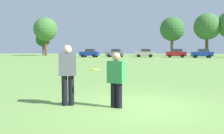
{
  "coord_description": "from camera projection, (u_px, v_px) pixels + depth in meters",
  "views": [
    {
      "loc": [
        0.52,
        -7.06,
        1.59
      ],
      "look_at": [
        -1.08,
        2.24,
        0.95
      ],
      "focal_mm": 39.96,
      "sensor_mm": 36.0,
      "label": 1
    }
  ],
  "objects": [
    {
      "name": "frisbee",
      "position": [
        95.0,
        69.0,
        6.88
      ],
      "size": [
        0.27,
        0.27,
        0.04
      ],
      "color": "yellow"
    },
    {
      "name": "parked_car_near_left",
      "position": [
        90.0,
        53.0,
        54.74
      ],
      "size": [
        4.26,
        2.34,
        1.82
      ],
      "color": "navy",
      "rests_on": "ground"
    },
    {
      "name": "parked_car_mid_right",
      "position": [
        176.0,
        53.0,
        53.02
      ],
      "size": [
        4.26,
        2.34,
        1.82
      ],
      "color": "maroon",
      "rests_on": "ground"
    },
    {
      "name": "parked_car_near_right",
      "position": [
        202.0,
        53.0,
        50.09
      ],
      "size": [
        4.26,
        2.34,
        1.82
      ],
      "color": "navy",
      "rests_on": "ground"
    },
    {
      "name": "parked_car_mid_left",
      "position": [
        115.0,
        53.0,
        55.94
      ],
      "size": [
        4.26,
        2.34,
        1.82
      ],
      "color": "slate",
      "rests_on": "ground"
    },
    {
      "name": "traffic_cone",
      "position": [
        65.0,
        77.0,
        12.38
      ],
      "size": [
        0.32,
        0.32,
        0.48
      ],
      "color": "#D8590C",
      "rests_on": "ground"
    },
    {
      "name": "tree_west_oak",
      "position": [
        43.0,
        40.0,
        71.97
      ],
      "size": [
        4.11,
        4.11,
        6.67
      ],
      "color": "brown",
      "rests_on": "ground"
    },
    {
      "name": "player_thrower",
      "position": [
        68.0,
        72.0,
        7.12
      ],
      "size": [
        0.55,
        0.41,
        1.73
      ],
      "color": "black",
      "rests_on": "ground"
    },
    {
      "name": "ground_plane",
      "position": [
        136.0,
        106.0,
        7.14
      ],
      "size": [
        197.83,
        197.83,
        0.0
      ],
      "primitive_type": "plane",
      "color": "#6B9347"
    },
    {
      "name": "parked_car_center",
      "position": [
        145.0,
        53.0,
        54.78
      ],
      "size": [
        4.26,
        2.34,
        1.82
      ],
      "color": "#B7AD99",
      "rests_on": "ground"
    },
    {
      "name": "tree_west_maple",
      "position": [
        46.0,
        29.0,
        68.65
      ],
      "size": [
        6.51,
        6.51,
        10.58
      ],
      "color": "brown",
      "rests_on": "ground"
    },
    {
      "name": "tree_center_elm",
      "position": [
        172.0,
        29.0,
        63.77
      ],
      "size": [
        6.2,
        6.2,
        10.07
      ],
      "color": "brown",
      "rests_on": "ground"
    },
    {
      "name": "player_defender",
      "position": [
        116.0,
        77.0,
        6.84
      ],
      "size": [
        0.52,
        0.4,
        1.52
      ],
      "color": "black",
      "rests_on": "ground"
    },
    {
      "name": "tree_east_birch",
      "position": [
        207.0,
        27.0,
        62.51
      ],
      "size": [
        6.66,
        6.66,
        10.82
      ],
      "color": "brown",
      "rests_on": "ground"
    }
  ]
}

